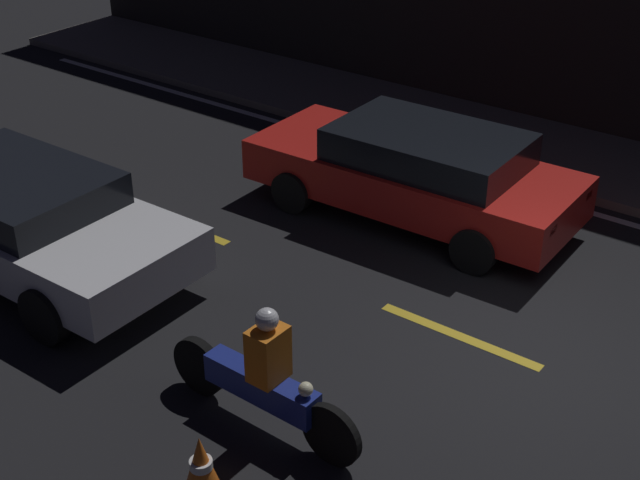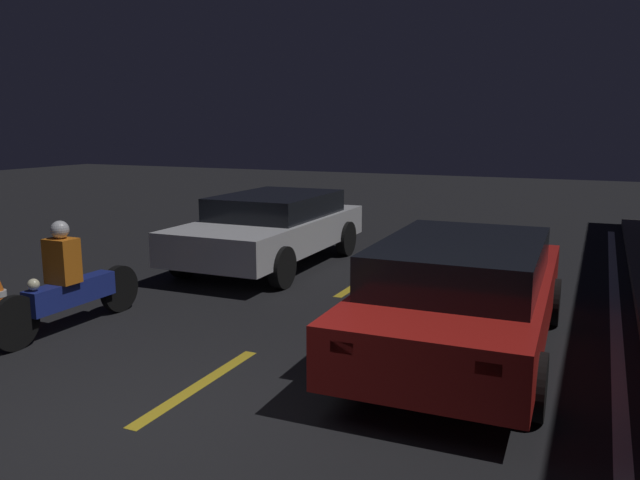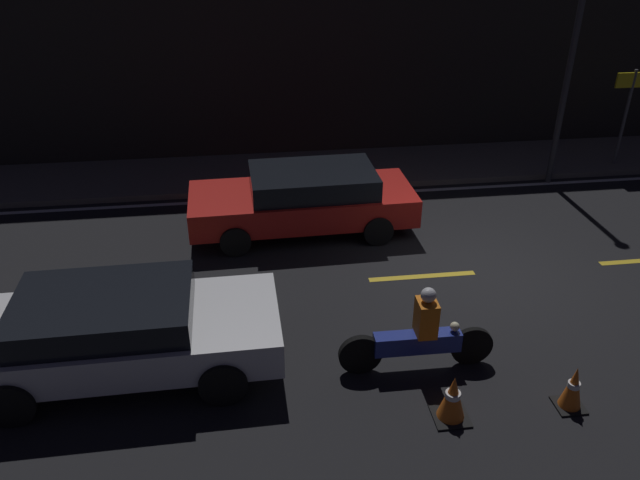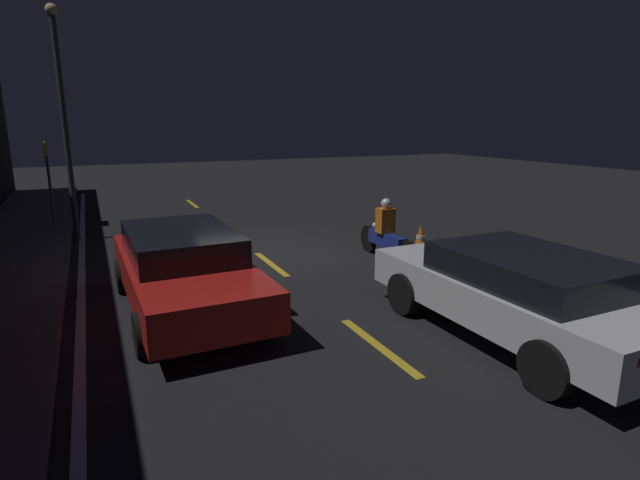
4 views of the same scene
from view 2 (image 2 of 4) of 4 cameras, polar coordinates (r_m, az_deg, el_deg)
The scene contains 7 objects.
ground_plane at distance 5.69m, azimuth -17.03°, elevation -16.27°, with size 56.00×56.00×0.00m, color black.
lane_dash_a at distance 14.41m, azimuth 10.05°, elevation 0.22°, with size 2.00×0.14×0.01m.
lane_dash_b at distance 10.20m, azimuth 3.74°, elevation -3.86°, with size 2.00×0.14×0.01m.
lane_dash_c at distance 6.40m, azimuth -10.99°, elevation -12.90°, with size 2.00×0.14×0.01m.
sedan_white at distance 11.34m, azimuth -4.38°, elevation 1.27°, with size 4.48×2.08×1.29m.
taxi_red at distance 7.06m, azimuth 12.97°, elevation -4.63°, with size 4.62×2.01×1.32m.
motorcycle at distance 8.35m, azimuth -21.87°, elevation -3.87°, with size 2.31×0.36×1.39m.
Camera 2 is at (3.76, 3.45, 2.51)m, focal length 35.00 mm.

